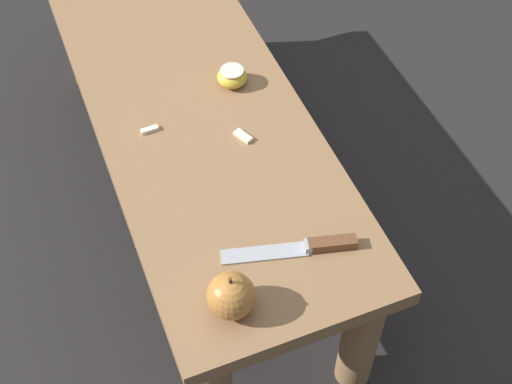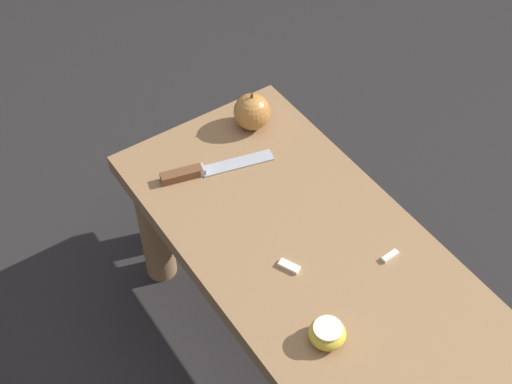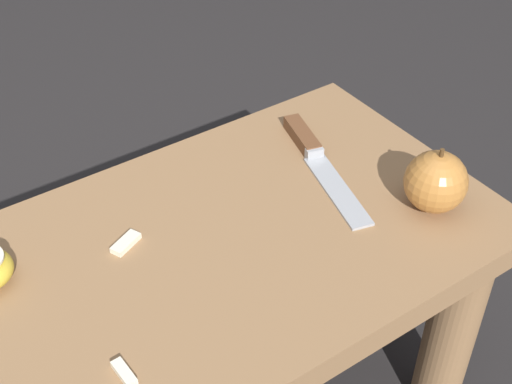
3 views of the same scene
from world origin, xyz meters
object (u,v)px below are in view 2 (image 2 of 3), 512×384
knife (200,171)px  apple_whole (252,112)px  wooden_bench (370,340)px  apple_cut (327,333)px

knife → apple_whole: 0.19m
apple_whole → knife: bearing=-70.5°
wooden_bench → apple_whole: (-0.55, 0.10, 0.12)m
knife → apple_whole: (-0.06, 0.18, 0.03)m
knife → apple_whole: size_ratio=2.64×
wooden_bench → apple_cut: apple_cut is taller
apple_whole → apple_cut: bearing=-20.6°
apple_cut → apple_whole: bearing=159.4°
wooden_bench → apple_whole: 0.57m
knife → wooden_bench: bearing=-66.7°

